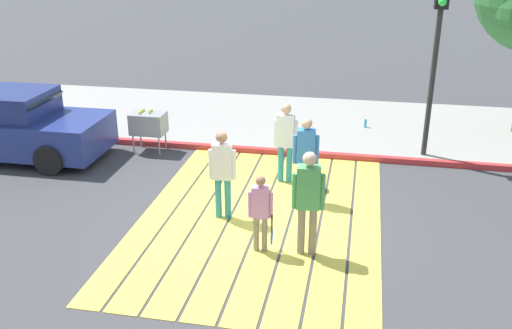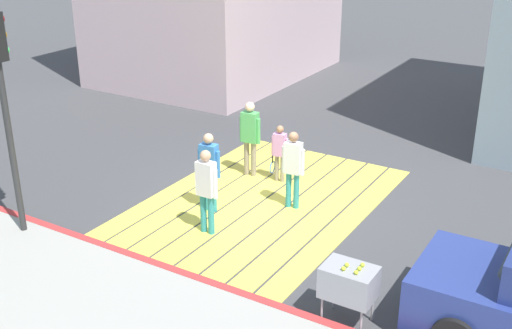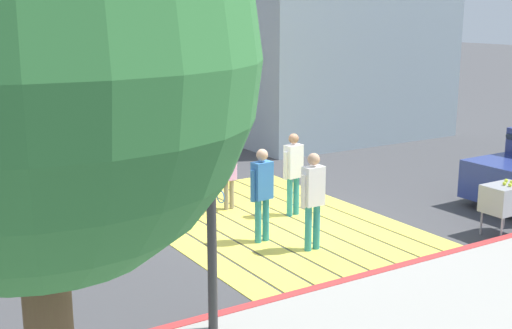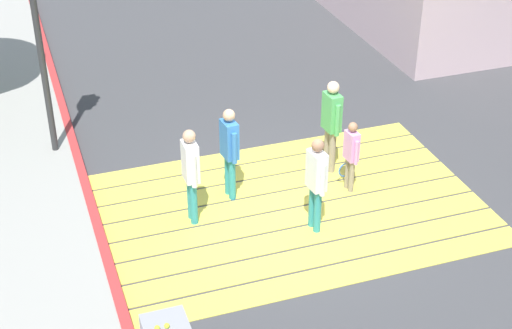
{
  "view_description": "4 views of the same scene",
  "coord_description": "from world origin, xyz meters",
  "px_view_note": "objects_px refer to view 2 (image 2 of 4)",
  "views": [
    {
      "loc": [
        9.12,
        1.7,
        4.85
      ],
      "look_at": [
        -0.14,
        -0.11,
        1.0
      ],
      "focal_mm": 39.62,
      "sensor_mm": 36.0,
      "label": 1
    },
    {
      "loc": [
        -10.66,
        -6.34,
        6.03
      ],
      "look_at": [
        -0.34,
        -0.07,
        1.01
      ],
      "focal_mm": 45.34,
      "sensor_mm": 36.0,
      "label": 2
    },
    {
      "loc": [
        -10.52,
        6.86,
        4.06
      ],
      "look_at": [
        0.38,
        0.04,
        1.09
      ],
      "focal_mm": 47.4,
      "sensor_mm": 36.0,
      "label": 3
    },
    {
      "loc": [
        -4.19,
        -10.25,
        7.52
      ],
      "look_at": [
        -0.55,
        0.31,
        0.8
      ],
      "focal_mm": 54.79,
      "sensor_mm": 36.0,
      "label": 4
    }
  ],
  "objects_px": {
    "pedestrian_adult_lead": "(250,133)",
    "pedestrian_adult_trailing": "(293,164)",
    "pedestrian_adult_side": "(209,167)",
    "pedestrian_teen_behind": "(206,186)",
    "tennis_ball_cart": "(349,282)",
    "pedestrian_child_with_racket": "(279,150)",
    "traffic_light_corner": "(2,81)"
  },
  "relations": [
    {
      "from": "pedestrian_adult_trailing",
      "to": "pedestrian_adult_side",
      "type": "relative_size",
      "value": 0.99
    },
    {
      "from": "traffic_light_corner",
      "to": "pedestrian_teen_behind",
      "type": "bearing_deg",
      "value": -57.59
    },
    {
      "from": "tennis_ball_cart",
      "to": "pedestrian_adult_side",
      "type": "height_order",
      "value": "pedestrian_adult_side"
    },
    {
      "from": "tennis_ball_cart",
      "to": "pedestrian_adult_lead",
      "type": "distance_m",
      "value": 5.83
    },
    {
      "from": "traffic_light_corner",
      "to": "tennis_ball_cart",
      "type": "distance_m",
      "value": 6.87
    },
    {
      "from": "pedestrian_adult_lead",
      "to": "pedestrian_adult_trailing",
      "type": "distance_m",
      "value": 1.91
    },
    {
      "from": "pedestrian_adult_lead",
      "to": "pedestrian_teen_behind",
      "type": "relative_size",
      "value": 1.04
    },
    {
      "from": "pedestrian_teen_behind",
      "to": "pedestrian_adult_lead",
      "type": "bearing_deg",
      "value": 15.32
    },
    {
      "from": "tennis_ball_cart",
      "to": "pedestrian_child_with_racket",
      "type": "height_order",
      "value": "pedestrian_child_with_racket"
    },
    {
      "from": "traffic_light_corner",
      "to": "pedestrian_child_with_racket",
      "type": "bearing_deg",
      "value": -31.88
    },
    {
      "from": "pedestrian_adult_lead",
      "to": "pedestrian_adult_trailing",
      "type": "xyz_separation_m",
      "value": [
        -0.98,
        -1.64,
        -0.06
      ]
    },
    {
      "from": "pedestrian_adult_trailing",
      "to": "pedestrian_adult_lead",
      "type": "bearing_deg",
      "value": 59.14
    },
    {
      "from": "pedestrian_adult_lead",
      "to": "pedestrian_adult_side",
      "type": "bearing_deg",
      "value": -172.54
    },
    {
      "from": "pedestrian_teen_behind",
      "to": "traffic_light_corner",
      "type": "bearing_deg",
      "value": 122.41
    },
    {
      "from": "pedestrian_adult_lead",
      "to": "pedestrian_child_with_racket",
      "type": "relative_size",
      "value": 1.32
    },
    {
      "from": "traffic_light_corner",
      "to": "pedestrian_adult_lead",
      "type": "xyz_separation_m",
      "value": [
        4.68,
        -2.2,
        -2.0
      ]
    },
    {
      "from": "tennis_ball_cart",
      "to": "pedestrian_adult_trailing",
      "type": "height_order",
      "value": "pedestrian_adult_trailing"
    },
    {
      "from": "pedestrian_adult_side",
      "to": "tennis_ball_cart",
      "type": "bearing_deg",
      "value": -116.98
    },
    {
      "from": "pedestrian_adult_trailing",
      "to": "pedestrian_child_with_racket",
      "type": "distance_m",
      "value": 1.38
    },
    {
      "from": "traffic_light_corner",
      "to": "pedestrian_child_with_racket",
      "type": "height_order",
      "value": "traffic_light_corner"
    },
    {
      "from": "pedestrian_teen_behind",
      "to": "pedestrian_child_with_racket",
      "type": "height_order",
      "value": "pedestrian_teen_behind"
    },
    {
      "from": "pedestrian_teen_behind",
      "to": "pedestrian_adult_trailing",
      "type": "bearing_deg",
      "value": -25.63
    },
    {
      "from": "tennis_ball_cart",
      "to": "pedestrian_adult_trailing",
      "type": "distance_m",
      "value": 3.99
    },
    {
      "from": "pedestrian_adult_lead",
      "to": "tennis_ball_cart",
      "type": "bearing_deg",
      "value": -133.49
    },
    {
      "from": "pedestrian_child_with_racket",
      "to": "traffic_light_corner",
      "type": "bearing_deg",
      "value": 148.12
    },
    {
      "from": "pedestrian_adult_trailing",
      "to": "pedestrian_child_with_racket",
      "type": "relative_size",
      "value": 1.24
    },
    {
      "from": "pedestrian_adult_trailing",
      "to": "pedestrian_adult_side",
      "type": "distance_m",
      "value": 1.71
    },
    {
      "from": "pedestrian_adult_side",
      "to": "traffic_light_corner",
      "type": "bearing_deg",
      "value": 137.6
    },
    {
      "from": "pedestrian_adult_side",
      "to": "pedestrian_teen_behind",
      "type": "distance_m",
      "value": 0.96
    },
    {
      "from": "tennis_ball_cart",
      "to": "pedestrian_adult_lead",
      "type": "height_order",
      "value": "pedestrian_adult_lead"
    },
    {
      "from": "traffic_light_corner",
      "to": "tennis_ball_cart",
      "type": "xyz_separation_m",
      "value": [
        0.68,
        -6.42,
        -2.34
      ]
    },
    {
      "from": "traffic_light_corner",
      "to": "pedestrian_teen_behind",
      "type": "relative_size",
      "value": 2.48
    }
  ]
}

